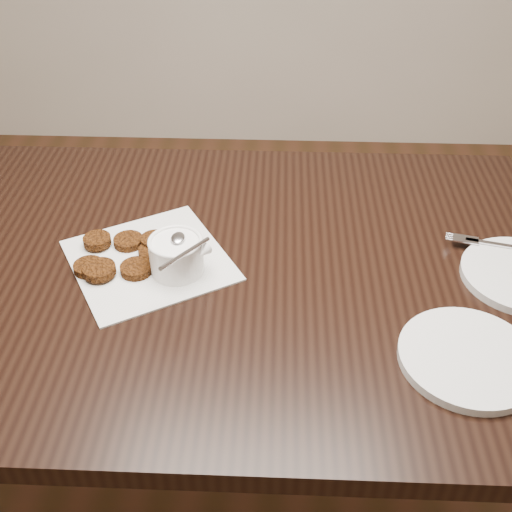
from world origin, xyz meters
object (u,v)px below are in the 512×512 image
at_px(plate_empty, 468,358).
at_px(napkin, 149,260).
at_px(sauce_ramekin, 175,240).
at_px(table, 211,393).

bearing_deg(plate_empty, napkin, 156.94).
xyz_separation_m(sauce_ramekin, plate_empty, (0.49, -0.21, -0.06)).
height_order(table, sauce_ramekin, sauce_ramekin).
bearing_deg(sauce_ramekin, napkin, 154.35).
relative_size(table, sauce_ramekin, 10.23).
bearing_deg(napkin, table, -2.45).
relative_size(table, napkin, 5.08).
bearing_deg(plate_empty, sauce_ramekin, 157.26).
height_order(napkin, sauce_ramekin, sauce_ramekin).
distance_m(table, sauce_ramekin, 0.45).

